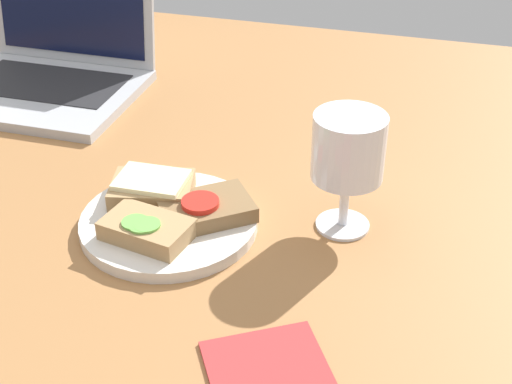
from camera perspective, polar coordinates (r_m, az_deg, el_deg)
The scene contains 7 objects.
wooden_table at distance 89.92cm, azimuth -5.43°, elevation -2.53°, with size 140.00×140.00×3.00cm, color #9E6B3D.
plate at distance 86.51cm, azimuth -6.97°, elevation -2.42°, with size 21.37×21.37×1.47cm, color silver.
sandwich_with_cucumber at distance 82.37cm, azimuth -8.73°, elevation -2.93°, with size 10.89×7.85×2.60cm.
sandwich_with_tomato at distance 85.24cm, azimuth -4.07°, elevation -1.33°, with size 13.07×12.40×2.68cm.
sandwich_with_cheese at distance 88.70cm, azimuth -8.41°, elevation 0.13°, with size 11.35×9.39×3.05cm.
wine_glass at distance 81.72cm, azimuth 7.38°, elevation 3.09°, with size 8.42×8.42×14.85cm.
laptop at distance 124.87cm, azimuth -16.12°, elevation 9.84°, with size 30.70×27.61×21.87cm.
Camera 1 is at (28.33, -67.90, 53.21)cm, focal length 50.00 mm.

